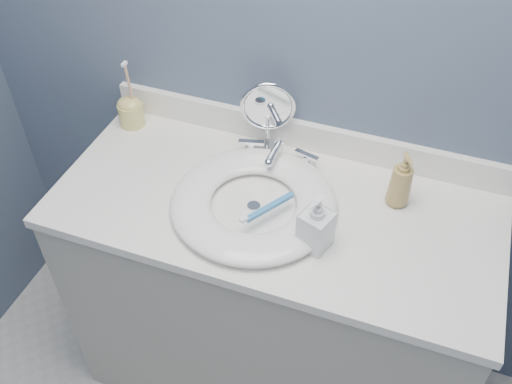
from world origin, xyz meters
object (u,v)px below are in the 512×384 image
at_px(soap_bottle_clear, 316,222).
at_px(toothbrush_holder, 131,110).
at_px(makeup_mirror, 268,114).
at_px(soap_bottle_amber, 401,180).

bearing_deg(soap_bottle_clear, toothbrush_holder, 176.08).
relative_size(makeup_mirror, toothbrush_holder, 1.03).
xyz_separation_m(soap_bottle_amber, soap_bottle_clear, (-0.17, -0.22, -0.00)).
distance_m(makeup_mirror, soap_bottle_amber, 0.42).
distance_m(makeup_mirror, toothbrush_holder, 0.45).
height_order(soap_bottle_amber, toothbrush_holder, toothbrush_holder).
relative_size(soap_bottle_amber, toothbrush_holder, 0.73).
distance_m(soap_bottle_amber, soap_bottle_clear, 0.28).
bearing_deg(toothbrush_holder, makeup_mirror, 3.79).
bearing_deg(makeup_mirror, soap_bottle_clear, -70.94).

